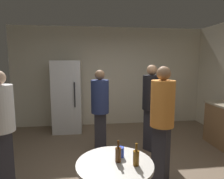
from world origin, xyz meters
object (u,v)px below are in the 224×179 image
Objects in this scene: person_in_orange_shirt at (162,115)px; person_in_black_shirt at (151,101)px; person_in_white_shirt at (1,121)px; person_in_navy_shirt at (100,105)px; foreground_table at (115,172)px; beer_bottle_brown at (118,154)px; plastic_cup_blue at (120,152)px; beer_bottle_amber at (136,157)px; refrigerator at (67,96)px.

person_in_black_shirt is at bearing -141.34° from person_in_orange_shirt.
person_in_orange_shirt is (2.24, -0.13, 0.03)m from person_in_white_shirt.
person_in_orange_shirt is at bearing 38.69° from person_in_navy_shirt.
foreground_table is 2.04m from person_in_black_shirt.
beer_bottle_brown is 0.11m from plastic_cup_blue.
beer_bottle_brown is 0.14× the size of person_in_white_shirt.
foreground_table is at bearing 26.41° from person_in_black_shirt.
person_in_navy_shirt reaches higher than beer_bottle_brown.
beer_bottle_amber reaches higher than foreground_table.
refrigerator reaches higher than person_in_navy_shirt.
beer_bottle_amber is 0.14× the size of person_in_navy_shirt.
person_in_navy_shirt is (-0.24, 1.86, 0.12)m from beer_bottle_amber.
foreground_table is 0.48× the size of person_in_white_shirt.
foreground_table is 1.16m from person_in_orange_shirt.
refrigerator is at bearing -72.68° from person_in_black_shirt.
person_in_white_shirt is (-1.52, 0.76, 0.18)m from plastic_cup_blue.
person_in_white_shirt is at bearing 148.59° from foreground_table.
beer_bottle_brown is 1.07m from person_in_orange_shirt.
foreground_table is 1.72m from person_in_white_shirt.
refrigerator is at bearing -150.84° from person_in_navy_shirt.
person_in_black_shirt is at bearing 67.56° from beer_bottle_amber.
beer_bottle_amber is 2.09× the size of plastic_cup_blue.
beer_bottle_brown is (-0.17, 0.09, 0.00)m from beer_bottle_amber.
person_in_navy_shirt is (-0.04, 1.79, 0.31)m from foreground_table.
refrigerator is 3.12m from plastic_cup_blue.
refrigerator is 7.83× the size of beer_bottle_amber.
person_in_orange_shirt is (1.58, -2.36, 0.10)m from refrigerator.
person_in_orange_shirt is (0.79, 0.76, 0.37)m from foreground_table.
beer_bottle_amber is at bearing 32.57° from person_in_white_shirt.
person_in_white_shirt is at bearing 153.34° from plastic_cup_blue.
beer_bottle_amber is 0.23m from plastic_cup_blue.
refrigerator is 2.25× the size of foreground_table.
beer_bottle_amber is at bearing -28.16° from beer_bottle_brown.
plastic_cup_blue is (0.87, -3.00, -0.11)m from refrigerator.
beer_bottle_brown is 0.13× the size of person_in_black_shirt.
person_in_white_shirt reaches higher than foreground_table.
plastic_cup_blue is 0.07× the size of person_in_white_shirt.
beer_bottle_amber is at bearing -56.34° from plastic_cup_blue.
refrigerator is 1.53m from person_in_navy_shirt.
beer_bottle_amber is 0.14× the size of person_in_white_shirt.
refrigerator reaches higher than person_in_black_shirt.
beer_bottle_amber is 1.88m from person_in_navy_shirt.
person_in_orange_shirt reaches higher than plastic_cup_blue.
person_in_black_shirt is at bearing 62.07° from beer_bottle_brown.
refrigerator is 1.09× the size of person_in_white_shirt.
beer_bottle_brown is at bearing -75.08° from refrigerator.
person_in_orange_shirt is at bearing 59.45° from person_in_white_shirt.
foreground_table is at bearing 0.95° from person_in_navy_shirt.
person_in_black_shirt is (0.96, 1.76, 0.37)m from foreground_table.
refrigerator is 3.23m from foreground_table.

